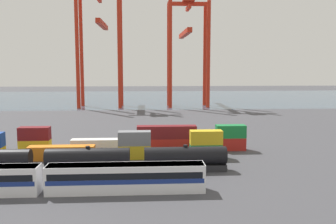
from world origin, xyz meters
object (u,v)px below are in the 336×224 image
object	(u,v)px
passenger_train	(43,178)
shipping_container_11	(102,145)
gantry_crane_central	(187,41)
shipping_container_2	(62,153)
freight_tank_row	(88,160)
gantry_crane_west	(100,35)
shipping_container_12	(167,145)

from	to	relation	value
passenger_train	shipping_container_11	world-z (taller)	passenger_train
gantry_crane_central	shipping_container_2	bearing A→B (deg)	-109.88
freight_tank_row	passenger_train	bearing A→B (deg)	-114.78
gantry_crane_central	shipping_container_11	bearing A→B (deg)	-107.28
shipping_container_2	gantry_crane_west	distance (m)	96.83
shipping_container_11	shipping_container_12	xyz separation A→B (m)	(13.20, 0.00, 0.00)
shipping_container_11	gantry_crane_west	xyz separation A→B (m)	(-9.72, 86.31, 28.64)
shipping_container_11	gantry_crane_central	bearing A→B (deg)	72.72
gantry_crane_west	gantry_crane_central	distance (m)	36.95
passenger_train	gantry_crane_west	bearing A→B (deg)	92.39
shipping_container_2	shipping_container_12	xyz separation A→B (m)	(19.83, 6.13, 0.00)
gantry_crane_west	gantry_crane_central	size ratio (longest dim) A/B	1.07
passenger_train	shipping_container_2	distance (m)	18.83
shipping_container_11	gantry_crane_central	size ratio (longest dim) A/B	0.26
freight_tank_row	gantry_crane_west	size ratio (longest dim) A/B	0.91
shipping_container_12	freight_tank_row	bearing A→B (deg)	-132.53
shipping_container_2	gantry_crane_central	xyz separation A→B (m)	(33.78, 93.41, 26.67)
shipping_container_12	gantry_crane_west	xyz separation A→B (m)	(-22.93, 86.31, 28.64)
gantry_crane_west	shipping_container_11	bearing A→B (deg)	-83.57
freight_tank_row	shipping_container_12	xyz separation A→B (m)	(13.68, 14.91, -0.77)
shipping_container_12	shipping_container_2	bearing A→B (deg)	-162.81
freight_tank_row	shipping_container_2	xyz separation A→B (m)	(-6.14, 8.78, -0.77)
shipping_container_2	shipping_container_12	bearing A→B (deg)	17.19
gantry_crane_west	gantry_crane_central	bearing A→B (deg)	1.50
shipping_container_2	gantry_crane_west	xyz separation A→B (m)	(-3.10, 92.44, 28.64)
freight_tank_row	shipping_container_11	bearing A→B (deg)	88.16
shipping_container_11	gantry_crane_west	bearing A→B (deg)	96.43
shipping_container_11	shipping_container_12	size ratio (longest dim) A/B	1.00
gantry_crane_west	shipping_container_12	bearing A→B (deg)	-75.12
shipping_container_2	gantry_crane_west	size ratio (longest dim) A/B	0.24
freight_tank_row	gantry_crane_central	bearing A→B (deg)	74.87
shipping_container_12	passenger_train	bearing A→B (deg)	-126.31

